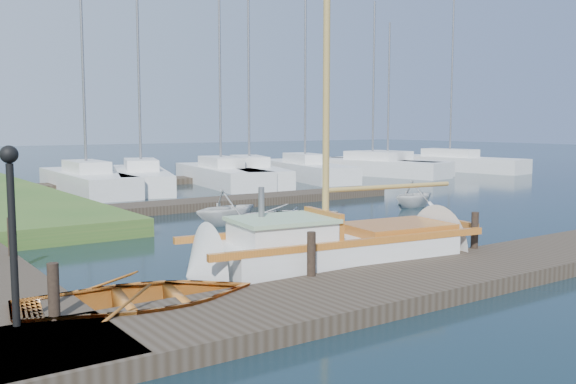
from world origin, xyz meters
TOP-DOWN VIEW (x-y plane):
  - ground at (0.00, 0.00)m, footprint 160.00×160.00m
  - near_dock at (0.00, -6.00)m, footprint 18.00×2.20m
  - far_dock at (2.00, 6.50)m, footprint 14.00×1.60m
  - pontoon at (10.00, 16.00)m, footprint 30.00×1.60m
  - mooring_post_0 at (-7.50, -5.00)m, footprint 0.16×0.16m
  - mooring_post_1 at (-3.00, -5.00)m, footprint 0.16×0.16m
  - mooring_post_2 at (1.50, -5.00)m, footprint 0.16×0.16m
  - mooring_post_4 at (-7.00, 0.00)m, footprint 0.16×0.16m
  - lamp_post at (-8.00, -5.00)m, footprint 0.24×0.24m
  - sailboat at (-1.43, -3.94)m, footprint 7.34×2.87m
  - dinghy at (-6.12, -4.70)m, footprint 4.16×3.29m
  - tender_b at (-0.35, 2.73)m, footprint 2.59×2.34m
  - tender_c at (1.27, 1.67)m, footprint 3.74×3.07m
  - tender_d at (7.32, 2.38)m, footprint 2.25×2.00m
  - marina_boat_0 at (-0.89, 14.27)m, footprint 2.51×8.57m
  - marina_boat_1 at (1.64, 14.21)m, footprint 4.65×8.55m
  - marina_boat_2 at (5.67, 13.88)m, footprint 3.55×8.78m
  - marina_boat_3 at (7.32, 13.86)m, footprint 4.83×9.04m
  - marina_boat_4 at (11.17, 14.27)m, footprint 4.15×9.28m
  - marina_boat_5 at (16.15, 14.25)m, footprint 4.18×9.67m
  - marina_boat_6 at (17.50, 14.37)m, footprint 3.39×8.28m
  - marina_boat_7 at (22.90, 14.19)m, footprint 3.62×10.42m

SIDE VIEW (x-z plane):
  - ground at x=0.00m, z-range 0.00..0.00m
  - near_dock at x=0.00m, z-range 0.00..0.30m
  - far_dock at x=2.00m, z-range 0.00..0.30m
  - pontoon at x=10.00m, z-range 0.00..0.30m
  - tender_c at x=1.27m, z-range 0.00..0.68m
  - sailboat at x=-1.43m, z-range -4.57..5.26m
  - dinghy at x=-6.12m, z-range 0.00..0.78m
  - tender_d at x=7.32m, z-range 0.00..1.08m
  - marina_boat_6 at x=17.50m, z-range -3.96..5.07m
  - marina_boat_5 at x=16.15m, z-range -4.49..5.61m
  - marina_boat_1 at x=1.64m, z-range -4.30..5.42m
  - marina_boat_2 at x=5.67m, z-range -4.53..5.65m
  - marina_boat_4 at x=11.17m, z-range -4.67..5.80m
  - marina_boat_7 at x=22.90m, z-range -5.18..6.30m
  - marina_boat_3 at x=7.32m, z-range -5.27..6.41m
  - marina_boat_0 at x=-0.89m, z-range -5.37..6.52m
  - tender_b at x=-0.35m, z-range 0.00..1.19m
  - mooring_post_0 at x=-7.50m, z-range 0.30..1.10m
  - mooring_post_1 at x=-3.00m, z-range 0.30..1.10m
  - mooring_post_2 at x=1.50m, z-range 0.30..1.10m
  - mooring_post_4 at x=-7.00m, z-range 0.30..1.10m
  - lamp_post at x=-8.00m, z-range 0.65..3.09m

